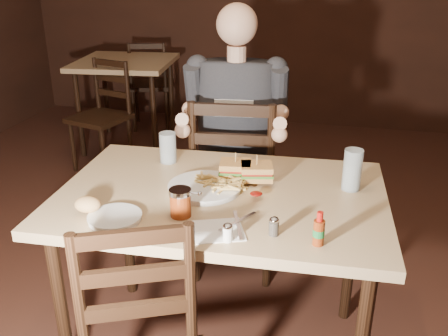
% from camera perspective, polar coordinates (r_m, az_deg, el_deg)
% --- Properties ---
extents(room_shell, '(7.00, 7.00, 7.00)m').
position_cam_1_polar(room_shell, '(1.50, 6.00, 15.36)').
color(room_shell, black).
rests_on(room_shell, ground).
extents(main_table, '(1.27, 0.88, 0.77)m').
position_cam_1_polar(main_table, '(1.93, -0.34, -4.89)').
color(main_table, tan).
rests_on(main_table, ground).
extents(bg_table, '(0.88, 0.88, 0.77)m').
position_cam_1_polar(bg_table, '(4.47, -11.23, 10.87)').
color(bg_table, tan).
rests_on(bg_table, ground).
extents(chair_far, '(0.50, 0.54, 0.99)m').
position_cam_1_polar(chair_far, '(2.62, 1.33, -1.77)').
color(chair_far, black).
rests_on(chair_far, ground).
extents(bg_chair_far, '(0.51, 0.53, 0.86)m').
position_cam_1_polar(bg_chair_far, '(5.02, -8.45, 9.43)').
color(bg_chair_far, black).
rests_on(bg_chair_far, ground).
extents(bg_chair_near, '(0.49, 0.52, 0.85)m').
position_cam_1_polar(bg_chair_near, '(4.05, -14.08, 5.61)').
color(bg_chair_near, black).
rests_on(bg_chair_near, ground).
extents(diner, '(0.55, 0.46, 0.89)m').
position_cam_1_polar(diner, '(2.42, 1.32, 7.74)').
color(diner, '#27282B').
rests_on(diner, chair_far).
extents(dinner_plate, '(0.29, 0.29, 0.02)m').
position_cam_1_polar(dinner_plate, '(1.91, -2.21, -2.31)').
color(dinner_plate, white).
rests_on(dinner_plate, main_table).
extents(sandwich_left, '(0.14, 0.12, 0.10)m').
position_cam_1_polar(sandwich_left, '(1.98, 1.32, 0.49)').
color(sandwich_left, '#D69A4E').
rests_on(sandwich_left, dinner_plate).
extents(sandwich_right, '(0.14, 0.13, 0.10)m').
position_cam_1_polar(sandwich_right, '(1.96, 3.77, 0.17)').
color(sandwich_right, '#D69A4E').
rests_on(sandwich_right, dinner_plate).
extents(fries_pile, '(0.25, 0.18, 0.04)m').
position_cam_1_polar(fries_pile, '(1.90, -0.41, -1.66)').
color(fries_pile, '#D7B566').
rests_on(fries_pile, dinner_plate).
extents(ketchup_dollop, '(0.05, 0.05, 0.01)m').
position_cam_1_polar(ketchup_dollop, '(1.84, 3.70, -2.93)').
color(ketchup_dollop, maroon).
rests_on(ketchup_dollop, dinner_plate).
extents(glass_left, '(0.07, 0.07, 0.13)m').
position_cam_1_polar(glass_left, '(2.16, -6.43, 2.33)').
color(glass_left, silver).
rests_on(glass_left, main_table).
extents(glass_right, '(0.07, 0.07, 0.16)m').
position_cam_1_polar(glass_right, '(1.95, 14.46, -0.20)').
color(glass_right, silver).
rests_on(glass_right, main_table).
extents(hot_sauce, '(0.04, 0.04, 0.11)m').
position_cam_1_polar(hot_sauce, '(1.57, 10.81, -6.81)').
color(hot_sauce, maroon).
rests_on(hot_sauce, main_table).
extents(salt_shaker, '(0.03, 0.03, 0.06)m').
position_cam_1_polar(salt_shaker, '(1.58, 0.44, -7.43)').
color(salt_shaker, white).
rests_on(salt_shaker, main_table).
extents(pepper_shaker, '(0.03, 0.03, 0.06)m').
position_cam_1_polar(pepper_shaker, '(1.61, 5.72, -6.69)').
color(pepper_shaker, '#38332D').
rests_on(pepper_shaker, main_table).
extents(syrup_dispenser, '(0.08, 0.08, 0.10)m').
position_cam_1_polar(syrup_dispenser, '(1.72, -5.00, -3.96)').
color(syrup_dispenser, maroon).
rests_on(syrup_dispenser, main_table).
extents(napkin, '(0.21, 0.20, 0.00)m').
position_cam_1_polar(napkin, '(1.64, -0.63, -7.15)').
color(napkin, white).
rests_on(napkin, main_table).
extents(knife, '(0.07, 0.19, 0.00)m').
position_cam_1_polar(knife, '(1.67, 1.59, -6.51)').
color(knife, silver).
rests_on(knife, napkin).
extents(fork, '(0.10, 0.16, 0.01)m').
position_cam_1_polar(fork, '(1.69, 1.61, -6.12)').
color(fork, silver).
rests_on(fork, napkin).
extents(side_plate, '(0.19, 0.19, 0.01)m').
position_cam_1_polar(side_plate, '(1.74, -12.36, -5.65)').
color(side_plate, white).
rests_on(side_plate, main_table).
extents(bread_roll, '(0.10, 0.08, 0.05)m').
position_cam_1_polar(bread_roll, '(1.78, -15.32, -4.02)').
color(bread_roll, tan).
rests_on(bread_roll, side_plate).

